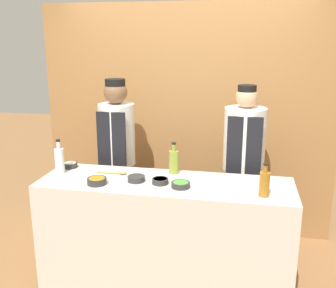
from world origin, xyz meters
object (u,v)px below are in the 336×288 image
Objects in this scene: sauce_bowl_yellow at (136,178)px; sauce_bowl_purple at (160,181)px; sauce_bowl_orange at (97,181)px; bottle_clear at (59,160)px; sauce_bowl_white at (70,165)px; cutting_board at (228,185)px; wooden_spoon at (116,173)px; sauce_bowl_green at (181,184)px; chef_left at (118,157)px; bottle_oil at (174,161)px; bottle_amber at (264,183)px; chef_right at (243,168)px.

sauce_bowl_purple is (0.20, -0.02, -0.00)m from sauce_bowl_yellow.
sauce_bowl_orange is 0.52× the size of bottle_clear.
sauce_bowl_white is 0.41× the size of bottle_clear.
wooden_spoon is (-0.94, 0.10, 0.00)m from cutting_board.
sauce_bowl_green is 1.05m from chef_left.
bottle_oil is 0.16× the size of chef_left.
bottle_oil reaches higher than sauce_bowl_purple.
bottle_amber is 0.82m from chef_right.
sauce_bowl_green is 0.53× the size of bottle_oil.
chef_left is at bearing 119.33° from sauce_bowl_yellow.
cutting_board is at bearing 151.68° from bottle_amber.
sauce_bowl_orange is 0.45m from bottle_clear.
sauce_bowl_green is at bearing -15.98° from sauce_bowl_purple.
bottle_oil is at bearing -33.55° from chef_left.
sauce_bowl_purple is 0.33× the size of cutting_board.
sauce_bowl_white is 0.54m from chef_left.
sauce_bowl_green is 1.17× the size of sauce_bowl_white.
wooden_spoon is (0.45, -0.09, -0.01)m from sauce_bowl_white.
sauce_bowl_yellow is at bearing 169.93° from sauce_bowl_green.
chef_right is at bearing 36.27° from bottle_oil.
sauce_bowl_yellow reaches higher than cutting_board.
bottle_oil is at bearing 43.98° from sauce_bowl_yellow.
sauce_bowl_white is at bearing -163.14° from chef_right.
sauce_bowl_green is 0.09× the size of chef_right.
sauce_bowl_purple is 0.49× the size of wooden_spoon.
wooden_spoon is 1.18m from chef_right.
bottle_clear is at bearing -169.15° from bottle_oil.
sauce_bowl_orange is at bearing -106.21° from wooden_spoon.
wooden_spoon is 0.16× the size of chef_right.
wooden_spoon is (-0.41, 0.14, -0.01)m from sauce_bowl_purple.
chef_right reaches higher than wooden_spoon.
cutting_board is 1.28m from chef_left.
bottle_clear is 1.65m from chef_right.
sauce_bowl_yellow is 0.56× the size of bottle_amber.
wooden_spoon is (-0.47, -0.12, -0.09)m from bottle_oil.
bottle_clear reaches higher than bottle_amber.
wooden_spoon is at bearing 7.09° from bottle_clear.
sauce_bowl_yellow and sauce_bowl_green have the same top height.
sauce_bowl_white is at bearing 161.80° from sauce_bowl_yellow.
sauce_bowl_green is at bearing -165.70° from cutting_board.
sauce_bowl_orange is 0.26m from wooden_spoon.
chef_right reaches higher than sauce_bowl_orange.
sauce_bowl_purple reaches higher than wooden_spoon.
sauce_bowl_orange is at bearing -25.39° from bottle_clear.
sauce_bowl_purple is at bearing -15.24° from sauce_bowl_white.
bottle_amber is 0.15× the size of chef_left.
bottle_oil is at bearing 14.55° from wooden_spoon.
chef_right reaches higher than sauce_bowl_yellow.
chef_left is (-0.09, 0.80, -0.05)m from sauce_bowl_orange.
bottle_oil is at bearing -143.73° from chef_right.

